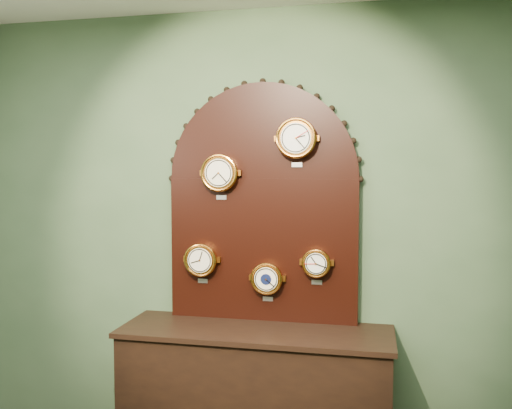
% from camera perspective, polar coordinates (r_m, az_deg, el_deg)
% --- Properties ---
extents(wall_back, '(4.00, 0.00, 4.00)m').
position_cam_1_polar(wall_back, '(3.51, 0.86, -2.66)').
color(wall_back, '#466243').
rests_on(wall_back, ground).
extents(shop_counter, '(1.60, 0.50, 0.80)m').
position_cam_1_polar(shop_counter, '(3.51, -0.07, -19.61)').
color(shop_counter, black).
rests_on(shop_counter, ground_plane).
extents(display_board, '(1.26, 0.06, 1.53)m').
position_cam_1_polar(display_board, '(3.44, 0.70, 0.98)').
color(display_board, black).
rests_on(display_board, shop_counter).
extents(roman_clock, '(0.24, 0.08, 0.29)m').
position_cam_1_polar(roman_clock, '(3.43, -3.79, 3.31)').
color(roman_clock, orange).
rests_on(roman_clock, display_board).
extents(arabic_clock, '(0.25, 0.08, 0.30)m').
position_cam_1_polar(arabic_clock, '(3.34, 4.24, 6.91)').
color(arabic_clock, orange).
rests_on(arabic_clock, display_board).
extents(hygrometer, '(0.21, 0.08, 0.27)m').
position_cam_1_polar(hygrometer, '(3.52, -5.75, -5.76)').
color(hygrometer, orange).
rests_on(hygrometer, display_board).
extents(barometer, '(0.20, 0.08, 0.25)m').
position_cam_1_polar(barometer, '(3.43, 1.15, -7.72)').
color(barometer, orange).
rests_on(barometer, display_board).
extents(tide_clock, '(0.18, 0.08, 0.23)m').
position_cam_1_polar(tide_clock, '(3.37, 6.33, -6.09)').
color(tide_clock, orange).
rests_on(tide_clock, display_board).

